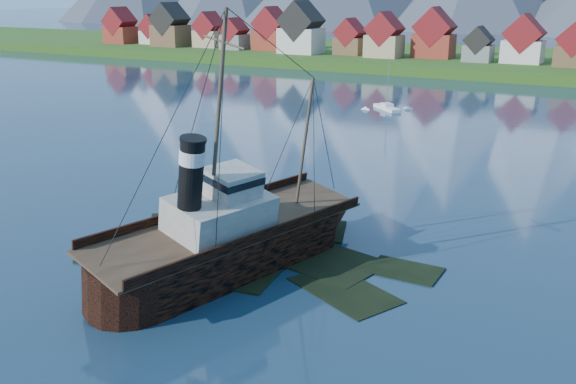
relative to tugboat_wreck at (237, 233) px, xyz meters
The scene contains 7 objects.
ground 3.47m from the tugboat_wreck, 153.67° to the left, with size 1400.00×1400.00×0.00m, color #182F44.
shoal 4.44m from the tugboat_wreck, 87.55° to the left, with size 31.71×21.24×1.14m.
shore_bank 170.85m from the tugboat_wreck, 90.55° to the left, with size 600.00×80.00×3.20m, color #244513.
seawall 132.86m from the tugboat_wreck, 90.71° to the left, with size 600.00×2.50×2.00m, color #3F3D38.
town 157.02m from the tugboat_wreck, 102.80° to the left, with size 250.96×16.69×17.30m.
tugboat_wreck is the anchor object (origin of this frame).
sailboat_c 80.77m from the tugboat_wreck, 101.54° to the left, with size 7.58×7.22×10.79m.
Camera 1 is at (30.85, -44.00, 23.02)m, focal length 40.00 mm.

